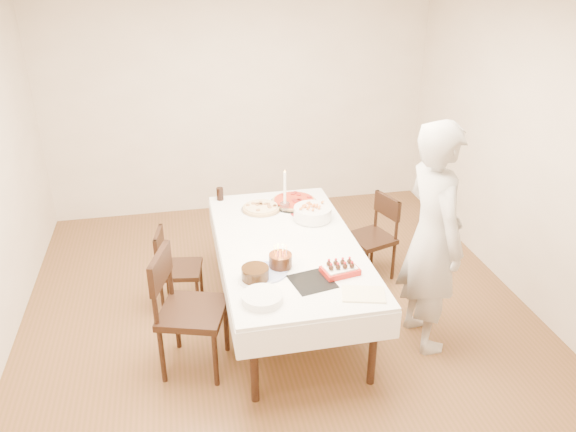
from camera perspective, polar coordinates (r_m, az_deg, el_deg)
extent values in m
plane|color=brown|center=(5.01, -0.59, -10.75)|extent=(5.00, 5.00, 0.00)
cube|color=beige|center=(6.69, -4.92, 11.67)|extent=(4.50, 0.04, 2.70)
cube|color=beige|center=(2.32, 12.22, -20.09)|extent=(4.50, 0.04, 2.70)
cube|color=beige|center=(5.23, 24.40, 5.27)|extent=(0.04, 5.00, 2.70)
cube|color=white|center=(4.87, 0.00, -6.62)|extent=(1.61, 2.35, 0.75)
imported|color=beige|center=(4.48, 14.46, -2.19)|extent=(0.49, 0.72, 1.89)
cylinder|color=beige|center=(5.24, -2.74, 0.82)|extent=(0.40, 0.40, 0.04)
cylinder|color=red|center=(5.36, 0.61, 1.49)|extent=(0.53, 0.53, 0.04)
cube|color=#B21E1E|center=(5.12, 2.29, -0.07)|extent=(0.34, 0.34, 0.01)
cylinder|color=white|center=(5.05, 2.51, 0.31)|extent=(0.43, 0.43, 0.11)
cylinder|color=white|center=(5.14, -0.33, 2.62)|extent=(0.10, 0.10, 0.41)
cylinder|color=black|center=(5.47, -6.92, 2.25)|extent=(0.09, 0.09, 0.13)
cylinder|color=black|center=(4.16, -3.35, -5.88)|extent=(0.31, 0.31, 0.11)
cube|color=black|center=(4.17, 2.48, -6.70)|extent=(0.35, 0.35, 0.01)
cylinder|color=#3E2010|center=(4.29, -0.77, -4.14)|extent=(0.23, 0.23, 0.17)
cube|color=beige|center=(4.06, 7.67, -7.95)|extent=(0.35, 0.28, 0.03)
cylinder|color=white|center=(3.94, -2.64, -8.29)|extent=(0.32, 0.32, 0.06)
cylinder|color=white|center=(4.27, -2.13, -5.73)|extent=(0.39, 0.39, 0.01)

